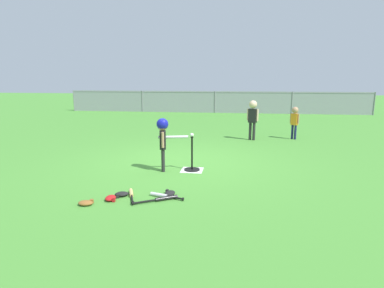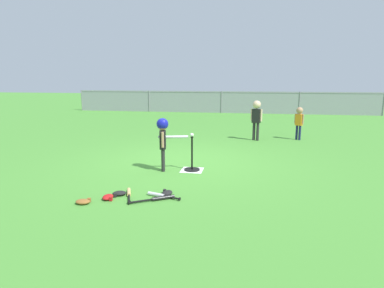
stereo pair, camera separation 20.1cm
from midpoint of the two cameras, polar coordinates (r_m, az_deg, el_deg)
ground_plane at (r=7.29m, az=-2.52°, el=-3.26°), size 60.00×60.00×0.00m
home_plate at (r=6.69m, az=-0.86°, el=-4.59°), size 0.44×0.44×0.01m
batting_tee at (r=6.66m, az=-0.87°, el=-3.69°), size 0.32×0.32×0.70m
baseball_on_tee at (r=6.52m, az=-0.88°, el=1.61°), size 0.07×0.07×0.07m
batter_child at (r=6.50m, az=-5.97°, el=1.80°), size 0.62×0.30×1.08m
fielder_deep_right at (r=10.37m, az=17.04°, el=4.30°), size 0.25×0.21×0.99m
fielder_near_right at (r=9.92m, az=10.03°, el=5.08°), size 0.34×0.24×1.20m
spare_bat_silver at (r=5.25m, az=-6.35°, el=-8.98°), size 0.57×0.22×0.06m
spare_bat_wood at (r=5.38m, az=-11.66°, el=-8.63°), size 0.26×0.56×0.06m
spare_bat_black at (r=5.12m, az=-6.46°, el=-9.55°), size 0.64×0.42×0.06m
glove_by_plate at (r=5.33m, az=-5.01°, el=-8.58°), size 0.19×0.24×0.07m
glove_near_bats at (r=5.41m, az=-13.33°, el=-8.56°), size 0.26×0.24×0.07m
glove_tossed_aside at (r=5.28m, az=-15.16°, el=-9.15°), size 0.18×0.23×0.07m
glove_outfield_drop at (r=5.20m, az=-19.21°, el=-9.74°), size 0.23×0.18×0.07m
outfield_fence at (r=17.51m, az=3.70°, el=7.50°), size 16.06×0.06×1.15m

